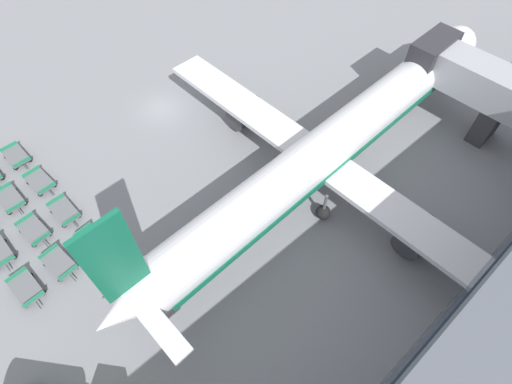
% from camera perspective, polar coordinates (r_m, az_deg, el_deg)
% --- Properties ---
extents(ground_plane, '(500.00, 500.00, 0.00)m').
position_cam_1_polar(ground_plane, '(41.50, -13.17, 11.53)').
color(ground_plane, gray).
extents(airplane, '(34.76, 42.56, 12.00)m').
position_cam_1_polar(airplane, '(32.44, 10.33, 6.27)').
color(airplane, white).
rests_on(airplane, ground_plane).
extents(baggage_dolly_row_near_col_d, '(3.44, 1.82, 0.92)m').
position_cam_1_polar(baggage_dolly_row_near_col_d, '(32.91, -29.98, -11.85)').
color(baggage_dolly_row_near_col_d, slate).
rests_on(baggage_dolly_row_near_col_d, ground_plane).
extents(baggage_dolly_row_mid_a_col_b, '(3.42, 1.77, 0.92)m').
position_cam_1_polar(baggage_dolly_row_mid_a_col_b, '(38.14, -31.68, -0.89)').
color(baggage_dolly_row_mid_a_col_b, slate).
rests_on(baggage_dolly_row_mid_a_col_b, ground_plane).
extents(baggage_dolly_row_mid_a_col_c, '(3.45, 1.87, 0.92)m').
position_cam_1_polar(baggage_dolly_row_mid_a_col_c, '(35.27, -29.15, -4.83)').
color(baggage_dolly_row_mid_a_col_c, slate).
rests_on(baggage_dolly_row_mid_a_col_c, ground_plane).
extents(baggage_dolly_row_mid_a_col_d, '(3.46, 1.92, 0.92)m').
position_cam_1_polar(baggage_dolly_row_mid_a_col_d, '(32.80, -26.28, -9.15)').
color(baggage_dolly_row_mid_a_col_d, slate).
rests_on(baggage_dolly_row_mid_a_col_d, ground_plane).
extents(baggage_dolly_row_mid_b_col_a, '(3.42, 1.78, 0.92)m').
position_cam_1_polar(baggage_dolly_row_mid_b_col_a, '(41.21, -31.03, 4.38)').
color(baggage_dolly_row_mid_b_col_a, slate).
rests_on(baggage_dolly_row_mid_b_col_a, ground_plane).
extents(baggage_dolly_row_mid_b_col_b, '(3.45, 1.86, 0.92)m').
position_cam_1_polar(baggage_dolly_row_mid_b_col_b, '(38.14, -28.47, 1.29)').
color(baggage_dolly_row_mid_b_col_b, slate).
rests_on(baggage_dolly_row_mid_b_col_b, ground_plane).
extents(baggage_dolly_row_mid_b_col_c, '(3.42, 1.77, 0.92)m').
position_cam_1_polar(baggage_dolly_row_mid_b_col_c, '(35.25, -25.68, -2.53)').
color(baggage_dolly_row_mid_b_col_c, slate).
rests_on(baggage_dolly_row_mid_b_col_c, ground_plane).
extents(baggage_dolly_row_mid_b_col_d, '(3.46, 1.90, 0.92)m').
position_cam_1_polar(baggage_dolly_row_mid_b_col_d, '(32.76, -22.19, -6.52)').
color(baggage_dolly_row_mid_b_col_d, slate).
rests_on(baggage_dolly_row_mid_b_col_d, ground_plane).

